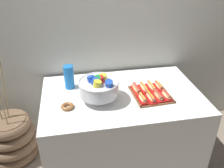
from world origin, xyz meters
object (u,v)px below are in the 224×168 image
(buffet_table, at_px, (121,124))
(hot_dog_4, at_px, (136,89))
(floor_vase, at_px, (12,138))
(hot_dog_7, at_px, (159,86))
(hot_dog_2, at_px, (158,96))
(hot_dog_6, at_px, (152,87))
(hot_dog_0, at_px, (142,99))
(hot_dog_5, at_px, (144,88))
(cup_stack, at_px, (69,77))
(hot_dog_3, at_px, (166,95))
(hot_dog_1, at_px, (151,97))
(punch_bowl, at_px, (99,87))
(donut, at_px, (67,106))
(serving_tray, at_px, (151,95))

(buffet_table, distance_m, hot_dog_4, 0.41)
(floor_vase, bearing_deg, hot_dog_7, -5.99)
(hot_dog_2, relative_size, hot_dog_6, 0.88)
(hot_dog_0, height_order, hot_dog_7, same)
(floor_vase, xyz_separation_m, hot_dog_5, (1.32, -0.16, 0.55))
(floor_vase, relative_size, cup_stack, 4.65)
(floor_vase, bearing_deg, hot_dog_6, -6.48)
(hot_dog_3, relative_size, hot_dog_5, 0.86)
(hot_dog_7, bearing_deg, hot_dog_6, -176.80)
(hot_dog_1, height_order, hot_dog_5, hot_dog_1)
(floor_vase, relative_size, hot_dog_0, 6.83)
(buffet_table, distance_m, punch_bowl, 0.54)
(floor_vase, bearing_deg, hot_dog_5, -7.02)
(donut, bearing_deg, hot_dog_3, -0.61)
(hot_dog_5, distance_m, donut, 0.73)
(buffet_table, relative_size, hot_dog_6, 7.97)
(hot_dog_1, bearing_deg, donut, 178.60)
(hot_dog_3, distance_m, hot_dog_4, 0.28)
(floor_vase, xyz_separation_m, hot_dog_3, (1.48, -0.32, 0.55))
(hot_dog_3, bearing_deg, buffet_table, 158.68)
(hot_dog_3, height_order, hot_dog_7, same)
(hot_dog_2, bearing_deg, hot_dog_7, 68.75)
(floor_vase, relative_size, donut, 9.50)
(hot_dog_5, height_order, cup_stack, cup_stack)
(buffet_table, bearing_deg, hot_dog_2, -26.67)
(hot_dog_4, relative_size, donut, 1.63)
(cup_stack, bearing_deg, hot_dog_7, -12.42)
(serving_tray, distance_m, hot_dog_3, 0.14)
(hot_dog_2, bearing_deg, punch_bowl, 171.52)
(buffet_table, bearing_deg, hot_dog_6, 2.94)
(cup_stack, bearing_deg, punch_bowl, -47.97)
(hot_dog_0, xyz_separation_m, hot_dog_3, (0.22, 0.01, 0.00))
(hot_dog_4, bearing_deg, floor_vase, 172.37)
(hot_dog_0, xyz_separation_m, hot_dog_5, (0.07, 0.17, 0.00))
(hot_dog_5, relative_size, punch_bowl, 0.51)
(hot_dog_2, bearing_deg, floor_vase, 167.04)
(floor_vase, distance_m, hot_dog_2, 1.55)
(serving_tray, height_order, hot_dog_2, hot_dog_2)
(donut, bearing_deg, hot_dog_5, 11.60)
(hot_dog_6, bearing_deg, hot_dog_4, -176.80)
(hot_dog_3, relative_size, donut, 1.40)
(serving_tray, height_order, hot_dog_6, hot_dog_6)
(buffet_table, xyz_separation_m, donut, (-0.50, -0.14, 0.37))
(hot_dog_0, bearing_deg, donut, 178.08)
(hot_dog_5, bearing_deg, hot_dog_2, -62.36)
(floor_vase, distance_m, donut, 0.86)
(hot_dog_0, distance_m, hot_dog_2, 0.15)
(hot_dog_3, distance_m, punch_bowl, 0.61)
(hot_dog_7, bearing_deg, hot_dog_3, -86.80)
(hot_dog_1, relative_size, hot_dog_5, 1.00)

